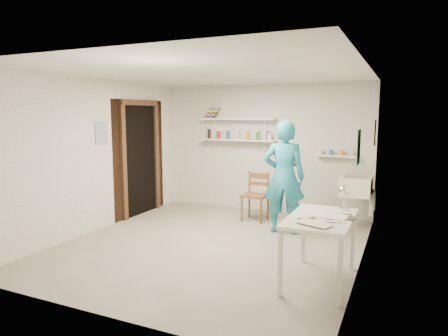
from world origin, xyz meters
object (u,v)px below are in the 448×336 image
at_px(work_table, 319,250).
at_px(desk_lamp, 345,191).
at_px(wooden_chair, 255,195).
at_px(belfast_sink, 356,186).
at_px(wall_clock, 290,157).
at_px(man, 284,177).

bearing_deg(work_table, desk_lamp, 67.58).
bearing_deg(wooden_chair, belfast_sink, 10.44).
height_order(belfast_sink, wall_clock, wall_clock).
xyz_separation_m(man, wall_clock, (0.03, 0.22, 0.29)).
distance_m(wall_clock, work_table, 2.21).
bearing_deg(desk_lamp, wall_clock, 125.84).
relative_size(belfast_sink, wall_clock, 1.90).
height_order(wall_clock, work_table, wall_clock).
distance_m(wall_clock, desk_lamp, 1.78).
relative_size(work_table, desk_lamp, 8.00).
xyz_separation_m(work_table, desk_lamp, (0.18, 0.44, 0.59)).
relative_size(wall_clock, work_table, 0.28).
distance_m(man, wooden_chair, 0.91).
height_order(man, desk_lamp, man).
bearing_deg(man, wall_clock, -107.16).
relative_size(man, work_table, 1.58).
height_order(man, work_table, man).
height_order(wooden_chair, desk_lamp, desk_lamp).
xyz_separation_m(belfast_sink, wooden_chair, (-1.64, -0.24, -0.26)).
distance_m(work_table, desk_lamp, 0.76).
bearing_deg(wall_clock, wooden_chair, 150.66).
distance_m(belfast_sink, desk_lamp, 1.95).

